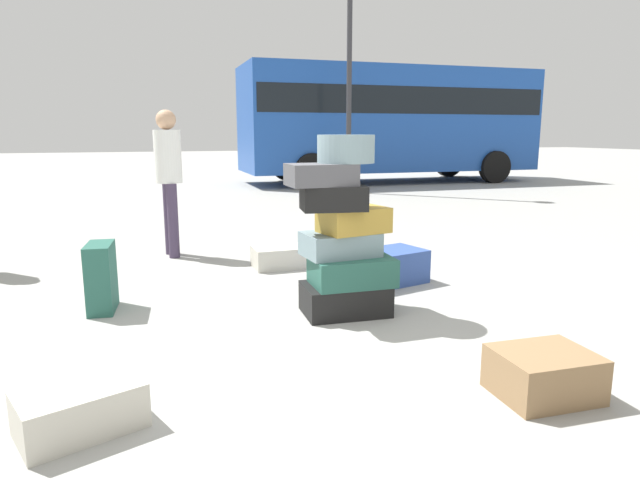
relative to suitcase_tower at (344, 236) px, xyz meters
The scene contains 9 objects.
ground_plane 0.91m from the suitcase_tower, 127.41° to the right, with size 80.00×80.00×0.00m, color #9E9E99.
suitcase_tower is the anchor object (origin of this frame).
suitcase_brown_foreground_far 1.80m from the suitcase_tower, 73.42° to the right, with size 0.51×0.42×0.25m, color olive.
suitcase_teal_foreground_near 1.95m from the suitcase_tower, 158.57° to the left, with size 0.19×0.41×0.54m, color #26594C.
suitcase_cream_white_trunk 2.26m from the suitcase_tower, 146.58° to the right, with size 0.55×0.35×0.22m, color beige.
suitcase_navy_left_side 1.07m from the suitcase_tower, 43.59° to the left, with size 0.73×0.44×0.31m, color #334F99.
suitcase_cream_behind_tower 1.70m from the suitcase_tower, 88.69° to the left, with size 0.76×0.38×0.22m, color beige.
person_tourist_with_camera 2.82m from the suitcase_tower, 112.91° to the left, with size 0.30×0.34×1.65m.
parked_bus 12.01m from the suitcase_tower, 61.68° to the left, with size 8.39×2.97×3.15m.
Camera 1 is at (-1.17, -3.34, 1.40)m, focal length 30.89 mm.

